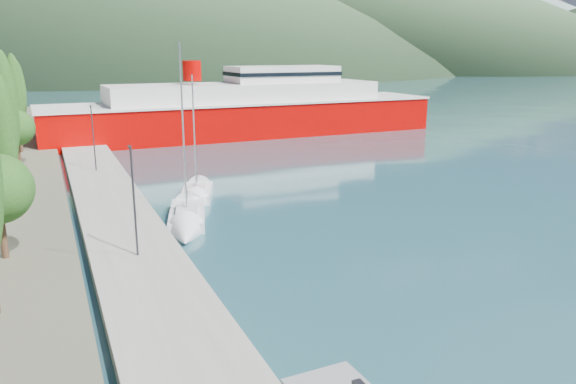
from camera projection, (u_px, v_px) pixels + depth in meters
name	position (u px, v px, depth m)	size (l,w,h in m)	color
ground	(105.00, 103.00, 128.79)	(1400.00, 1400.00, 0.00)	#244E58
quay	(113.00, 208.00, 41.61)	(5.00, 88.00, 0.80)	gray
tree_row	(6.00, 129.00, 41.88)	(3.79, 62.76, 11.16)	#47301E
lamp_posts	(133.00, 196.00, 30.31)	(0.15, 49.05, 6.06)	#2D2D33
sailboat_near	(187.00, 225.00, 37.72)	(4.72, 9.52, 13.25)	silver
sailboat_mid	(195.00, 199.00, 44.36)	(4.62, 7.75, 10.85)	silver
ferry	(248.00, 111.00, 79.76)	(55.79, 13.26, 11.02)	#B00100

